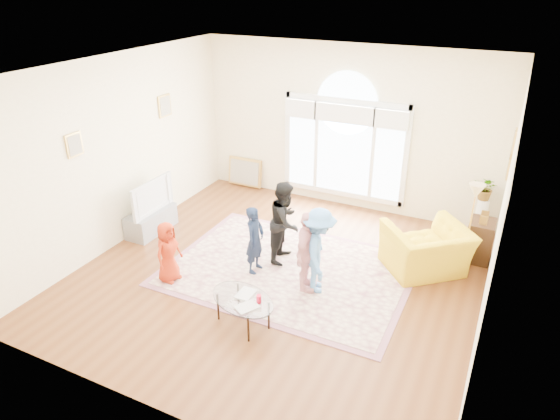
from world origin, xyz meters
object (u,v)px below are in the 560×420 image
at_px(area_rug, 289,270).
at_px(armchair, 426,250).
at_px(television, 148,196).
at_px(tv_console, 151,221).
at_px(coffee_table, 243,300).

relative_size(area_rug, armchair, 3.02).
height_order(area_rug, television, television).
distance_m(area_rug, television, 2.94).
distance_m(tv_console, armchair, 4.87).
bearing_deg(tv_console, armchair, 9.89).
height_order(tv_console, coffee_table, coffee_table).
relative_size(area_rug, coffee_table, 3.12).
bearing_deg(coffee_table, area_rug, 110.01).
relative_size(tv_console, television, 0.95).
height_order(area_rug, coffee_table, coffee_table).
bearing_deg(area_rug, armchair, 26.06).
bearing_deg(area_rug, tv_console, 177.72).
bearing_deg(area_rug, television, 177.71).
xyz_separation_m(area_rug, coffee_table, (0.00, -1.48, 0.39)).
bearing_deg(tv_console, television, 0.00).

